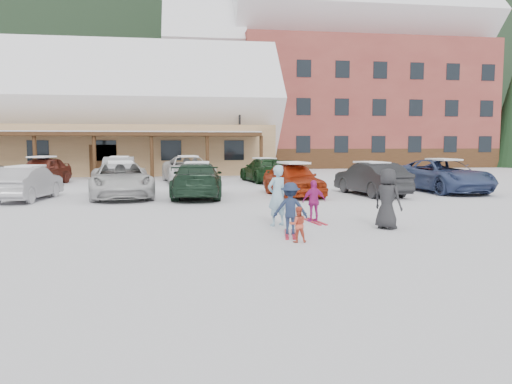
{
  "coord_description": "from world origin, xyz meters",
  "views": [
    {
      "loc": [
        -1.68,
        -12.27,
        2.33
      ],
      "look_at": [
        0.3,
        1.0,
        1.0
      ],
      "focal_mm": 35.0,
      "sensor_mm": 36.0,
      "label": 1
    }
  ],
  "objects": [
    {
      "name": "parked_car_8",
      "position": [
        -9.33,
        16.74,
        0.78
      ],
      "size": [
        2.6,
        4.85,
        1.57
      ],
      "primitive_type": "imported",
      "rotation": [
        0.0,
        0.0,
        -0.17
      ],
      "color": "maroon",
      "rests_on": "ground"
    },
    {
      "name": "adult_skier",
      "position": [
        0.95,
        1.37,
        0.86
      ],
      "size": [
        0.74,
        0.65,
        1.71
      ],
      "primitive_type": "imported",
      "rotation": [
        0.0,
        0.0,
        3.62
      ],
      "color": "#89B2C8",
      "rests_on": "ground"
    },
    {
      "name": "parked_car_6",
      "position": [
        10.62,
        9.83,
        0.78
      ],
      "size": [
        3.05,
        5.78,
        1.55
      ],
      "primitive_type": "imported",
      "rotation": [
        0.0,
        0.0,
        0.09
      ],
      "color": "navy",
      "rests_on": "ground"
    },
    {
      "name": "parked_car_4",
      "position": [
        3.15,
        9.04,
        0.74
      ],
      "size": [
        2.33,
        4.52,
        1.47
      ],
      "primitive_type": "imported",
      "rotation": [
        0.0,
        0.0,
        0.14
      ],
      "color": "#A82D0F",
      "rests_on": "ground"
    },
    {
      "name": "child_navy",
      "position": [
        1.03,
        -0.03,
        0.67
      ],
      "size": [
        0.94,
        0.65,
        1.33
      ],
      "primitive_type": "imported",
      "rotation": [
        0.0,
        0.0,
        2.95
      ],
      "color": "#1C2845",
      "rests_on": "ground"
    },
    {
      "name": "parked_car_11",
      "position": [
        3.17,
        16.93,
        0.71
      ],
      "size": [
        2.67,
        5.12,
        1.42
      ],
      "primitive_type": "imported",
      "rotation": [
        0.0,
        0.0,
        3.29
      ],
      "color": "#153418",
      "rests_on": "ground"
    },
    {
      "name": "bystander_dark",
      "position": [
        3.81,
        0.43,
        0.82
      ],
      "size": [
        0.89,
        0.96,
        1.64
      ],
      "primitive_type": "imported",
      "rotation": [
        0.0,
        0.0,
        2.18
      ],
      "color": "#242427",
      "rests_on": "ground"
    },
    {
      "name": "conifer_3",
      "position": [
        6.0,
        44.0,
        5.12
      ],
      "size": [
        3.96,
        3.96,
        9.18
      ],
      "color": "black",
      "rests_on": "ground"
    },
    {
      "name": "parked_car_9",
      "position": [
        -5.17,
        16.92,
        0.77
      ],
      "size": [
        1.88,
        4.76,
        1.54
      ],
      "primitive_type": "imported",
      "rotation": [
        0.0,
        0.0,
        3.2
      ],
      "color": "#97979C",
      "rests_on": "ground"
    },
    {
      "name": "parked_car_1",
      "position": [
        -7.9,
        8.99,
        0.69
      ],
      "size": [
        1.95,
        4.36,
        1.39
      ],
      "primitive_type": "imported",
      "rotation": [
        0.0,
        0.0,
        3.02
      ],
      "color": "#A5A3A8",
      "rests_on": "ground"
    },
    {
      "name": "forested_hillside",
      "position": [
        0.0,
        85.0,
        19.0
      ],
      "size": [
        300.0,
        70.0,
        38.0
      ],
      "primitive_type": "cube",
      "color": "black",
      "rests_on": "ground"
    },
    {
      "name": "parked_car_3",
      "position": [
        -1.04,
        9.0,
        0.75
      ],
      "size": [
        2.44,
        5.27,
        1.49
      ],
      "primitive_type": "imported",
      "rotation": [
        0.0,
        0.0,
        3.07
      ],
      "color": "#183021",
      "rests_on": "ground"
    },
    {
      "name": "day_lodge",
      "position": [
        -9.0,
        27.96,
        3.94
      ],
      "size": [
        29.12,
        12.5,
        10.38
      ],
      "color": "tan",
      "rests_on": "ground"
    },
    {
      "name": "child_magenta",
      "position": [
        2.16,
        1.88,
        0.62
      ],
      "size": [
        0.76,
        0.4,
        1.24
      ],
      "primitive_type": "imported",
      "rotation": [
        0.0,
        0.0,
        3.28
      ],
      "color": "#B22380",
      "rests_on": "ground"
    },
    {
      "name": "toddler_red",
      "position": [
        0.99,
        -1.01,
        0.42
      ],
      "size": [
        0.43,
        0.35,
        0.84
      ],
      "primitive_type": "imported",
      "rotation": [
        0.0,
        0.0,
        3.07
      ],
      "color": "#D04D34",
      "rests_on": "ground"
    },
    {
      "name": "alpine_hotel",
      "position": [
        14.27,
        38.0,
        8.63
      ],
      "size": [
        31.48,
        14.01,
        21.48
      ],
      "color": "maroon",
      "rests_on": "ground"
    },
    {
      "name": "parked_car_5",
      "position": [
        6.68,
        8.9,
        0.73
      ],
      "size": [
        2.19,
        4.63,
        1.46
      ],
      "primitive_type": "imported",
      "rotation": [
        0.0,
        0.0,
        3.29
      ],
      "color": "#232325",
      "rests_on": "ground"
    },
    {
      "name": "parked_car_10",
      "position": [
        -1.32,
        16.98,
        0.78
      ],
      "size": [
        3.29,
        5.9,
        1.56
      ],
      "primitive_type": "imported",
      "rotation": [
        0.0,
        0.0,
        0.13
      ],
      "color": "white",
      "rests_on": "ground"
    },
    {
      "name": "ground",
      "position": [
        0.0,
        0.0,
        0.0
      ],
      "size": [
        160.0,
        160.0,
        0.0
      ],
      "primitive_type": "plane",
      "color": "silver",
      "rests_on": "ground"
    },
    {
      "name": "skis_child_magenta",
      "position": [
        2.16,
        1.88,
        0.01
      ],
      "size": [
        0.39,
        1.41,
        0.03
      ],
      "primitive_type": "cube",
      "rotation": [
        0.0,
        0.0,
        3.28
      ],
      "color": "red",
      "rests_on": "ground"
    },
    {
      "name": "parked_car_2",
      "position": [
        -4.26,
        9.54,
        0.76
      ],
      "size": [
        3.3,
        5.79,
        1.52
      ],
      "primitive_type": "imported",
      "rotation": [
        0.0,
        0.0,
        0.15
      ],
      "color": "silver",
      "rests_on": "ground"
    },
    {
      "name": "lamp_post",
      "position": [
        2.57,
        24.39,
        3.62
      ],
      "size": [
        0.5,
        0.25,
        6.43
      ],
      "color": "black",
      "rests_on": "ground"
    },
    {
      "name": "conifer_4",
      "position": [
        34.0,
        46.0,
        6.54
      ],
      "size": [
        5.06,
        5.06,
        11.73
      ],
      "color": "black",
      "rests_on": "ground"
    },
    {
      "name": "skis_child_navy",
      "position": [
        1.03,
        -0.03,
        0.01
      ],
      "size": [
        0.46,
        1.41,
        0.03
      ],
      "primitive_type": "cube",
      "rotation": [
        0.0,
        0.0,
        2.95
      ],
      "color": "red",
      "rests_on": "ground"
    }
  ]
}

